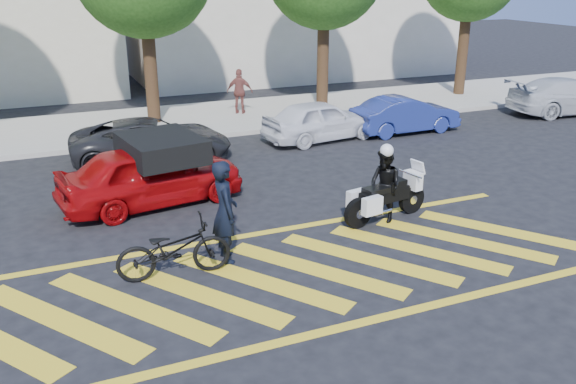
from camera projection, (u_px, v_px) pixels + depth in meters
name	position (u px, v px, depth m)	size (l,w,h in m)	color
ground	(290.00, 274.00, 10.95)	(90.00, 90.00, 0.00)	black
sidewalk	(155.00, 124.00, 21.28)	(60.00, 5.00, 0.15)	#9E998E
crosswalk	(288.00, 275.00, 10.93)	(12.33, 4.00, 0.01)	gold
officer_bike	(225.00, 211.00, 11.19)	(0.71, 0.47, 1.95)	black
bicycle	(174.00, 249.00, 10.71)	(0.70, 2.02, 1.06)	black
police_motorcycle	(385.00, 198.00, 13.13)	(2.18, 0.84, 0.97)	black
officer_moto	(385.00, 186.00, 13.04)	(0.77, 0.60, 1.59)	black
red_convertible	(151.00, 175.00, 13.98)	(1.70, 4.21, 1.44)	#960609
parked_mid_left	(152.00, 141.00, 17.14)	(2.04, 4.43, 1.23)	black
parked_mid_right	(321.00, 120.00, 19.31)	(1.53, 3.79, 1.29)	silver
parked_right	(405.00, 115.00, 20.24)	(1.28, 3.66, 1.21)	navy
parked_far_right	(568.00, 96.00, 22.86)	(1.88, 4.62, 1.34)	#B7BABF
pedestrian_right	(240.00, 91.00, 22.20)	(0.95, 0.40, 1.62)	brown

